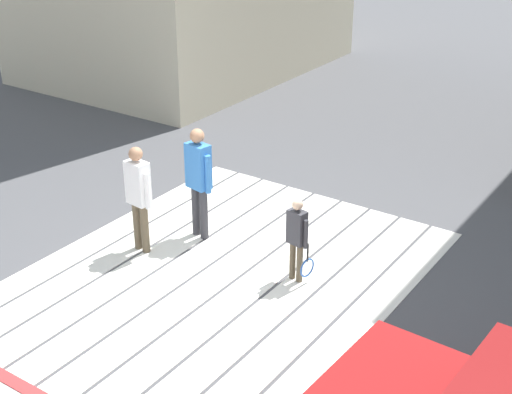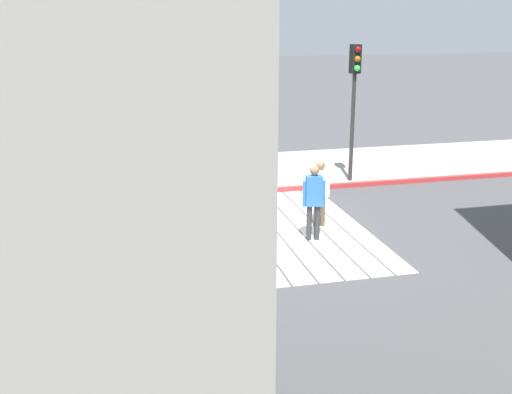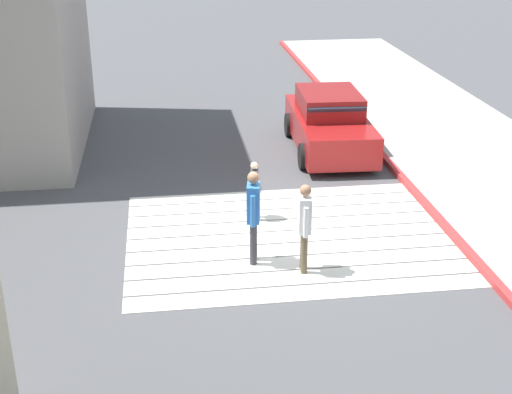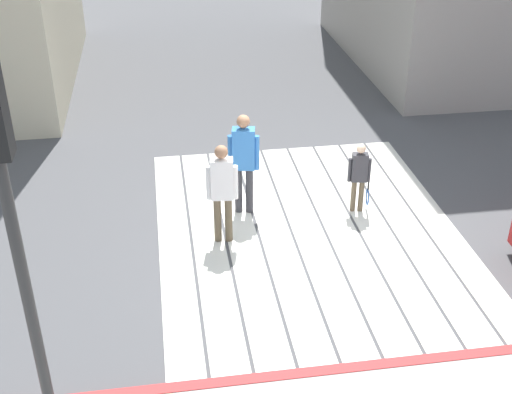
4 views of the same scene
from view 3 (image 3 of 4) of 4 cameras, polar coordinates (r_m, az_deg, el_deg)
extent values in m
plane|color=#4C4C4F|center=(14.30, 2.60, -3.22)|extent=(120.00, 120.00, 0.00)
cube|color=silver|center=(16.27, 1.23, 0.19)|extent=(6.40, 0.50, 0.01)
cube|color=silver|center=(15.77, 1.54, -0.58)|extent=(6.40, 0.50, 0.01)
cube|color=silver|center=(15.28, 1.87, -1.40)|extent=(6.40, 0.50, 0.01)
cube|color=silver|center=(14.79, 2.22, -2.27)|extent=(6.40, 0.50, 0.01)
cube|color=silver|center=(14.30, 2.60, -3.20)|extent=(6.40, 0.50, 0.01)
cube|color=silver|center=(13.82, 3.00, -4.19)|extent=(6.40, 0.50, 0.01)
cube|color=silver|center=(13.34, 3.44, -5.26)|extent=(6.40, 0.50, 0.01)
cube|color=silver|center=(12.87, 3.90, -6.40)|extent=(6.40, 0.50, 0.01)
cube|color=silver|center=(12.40, 4.41, -7.63)|extent=(6.40, 0.50, 0.01)
cube|color=#BC3333|center=(15.16, 14.79, -2.16)|extent=(0.16, 40.00, 0.13)
cube|color=maroon|center=(19.08, 5.88, 5.41)|extent=(1.99, 4.38, 0.80)
cube|color=maroon|center=(19.03, 5.88, 7.50)|extent=(1.62, 2.13, 0.60)
cube|color=#1E2833|center=(18.17, 6.41, 6.54)|extent=(1.49, 0.39, 0.49)
cylinder|color=black|center=(17.77, 3.84, 3.26)|extent=(0.25, 0.67, 0.66)
cylinder|color=black|center=(18.12, 9.37, 3.40)|extent=(0.25, 0.67, 0.66)
cylinder|color=black|center=(20.27, 2.69, 5.79)|extent=(0.25, 0.67, 0.66)
cylinder|color=black|center=(20.58, 7.59, 5.88)|extent=(0.25, 0.67, 0.66)
cylinder|color=brown|center=(12.82, 3.87, -4.53)|extent=(0.12, 0.12, 0.80)
cylinder|color=brown|center=(12.97, 3.81, -4.18)|extent=(0.12, 0.12, 0.80)
cube|color=white|center=(12.57, 3.93, -1.39)|extent=(0.25, 0.37, 0.66)
sphere|color=#9E7051|center=(12.39, 3.98, 0.53)|extent=(0.21, 0.21, 0.21)
cylinder|color=white|center=(12.42, 4.00, -2.06)|extent=(0.09, 0.09, 0.56)
cylinder|color=white|center=(12.79, 3.84, -1.29)|extent=(0.09, 0.09, 0.56)
cylinder|color=#333338|center=(13.07, -0.22, -3.77)|extent=(0.13, 0.13, 0.85)
cylinder|color=#333338|center=(13.23, -0.18, -3.41)|extent=(0.13, 0.13, 0.85)
cube|color=#3372BF|center=(12.82, -0.21, -0.47)|extent=(0.29, 0.41, 0.71)
sphere|color=#9E7051|center=(12.63, -0.21, 1.55)|extent=(0.22, 0.22, 0.22)
cylinder|color=#3372BF|center=(12.65, -0.26, -1.15)|extent=(0.09, 0.09, 0.60)
cylinder|color=#3372BF|center=(13.05, -0.16, -0.38)|extent=(0.09, 0.09, 0.60)
cylinder|color=brown|center=(14.91, -0.15, -0.79)|extent=(0.09, 0.09, 0.60)
cylinder|color=brown|center=(15.03, -0.13, -0.59)|extent=(0.09, 0.09, 0.60)
cube|color=#333338|center=(14.75, -0.14, 1.26)|extent=(0.21, 0.29, 0.50)
sphere|color=beige|center=(14.63, -0.14, 2.52)|extent=(0.15, 0.15, 0.15)
cylinder|color=#333338|center=(14.62, -0.17, 0.85)|extent=(0.06, 0.06, 0.42)
cylinder|color=#333338|center=(14.92, -0.12, 1.31)|extent=(0.06, 0.06, 0.42)
cylinder|color=black|center=(15.05, -0.23, 0.31)|extent=(0.03, 0.03, 0.28)
torus|color=blue|center=(15.15, -0.23, -0.54)|extent=(0.28, 0.07, 0.28)
camera|label=1|loc=(20.55, 21.19, 19.45)|focal=51.83mm
camera|label=2|loc=(19.86, -44.32, 13.40)|focal=43.43mm
camera|label=4|loc=(15.41, 42.02, 16.01)|focal=46.86mm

